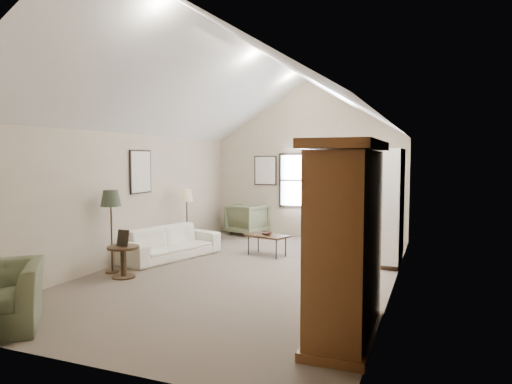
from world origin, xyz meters
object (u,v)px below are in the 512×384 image
at_px(sofa, 170,243).
at_px(coffee_table, 267,245).
at_px(side_chair, 327,223).
at_px(armoire, 346,242).
at_px(side_table, 124,262).
at_px(armchair_far, 248,219).

xyz_separation_m(sofa, coffee_table, (1.75, 0.94, -0.10)).
height_order(coffee_table, side_chair, side_chair).
bearing_deg(armoire, coffee_table, 121.61).
relative_size(armoire, side_table, 4.09).
bearing_deg(armchair_far, side_chair, 170.81).
bearing_deg(side_chair, coffee_table, -150.62).
height_order(armoire, side_chair, armoire).
bearing_deg(armchair_far, sofa, 101.39).
xyz_separation_m(coffee_table, side_chair, (1.01, 1.11, 0.38)).
relative_size(armchair_far, coffee_table, 1.05).
distance_m(coffee_table, side_chair, 1.55).
xyz_separation_m(armoire, side_chair, (-1.31, 4.89, -0.50)).
bearing_deg(side_table, side_chair, 53.82).
distance_m(sofa, side_table, 1.60).
distance_m(armoire, side_table, 4.25).
height_order(armchair_far, coffee_table, armchair_far).
height_order(side_table, side_chair, side_chair).
bearing_deg(armoire, sofa, 145.09).
bearing_deg(coffee_table, side_table, -123.06).
distance_m(armchair_far, coffee_table, 2.72).
bearing_deg(sofa, armchair_far, 10.30).
distance_m(armoire, coffee_table, 4.53).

